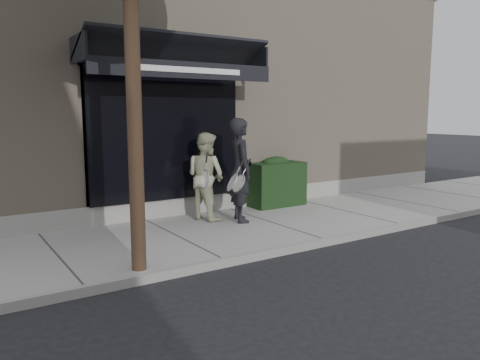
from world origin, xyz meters
TOP-DOWN VIEW (x-y plane):
  - ground at (0.00, 0.00)m, footprint 80.00×80.00m
  - sidewalk at (0.00, 0.00)m, footprint 20.00×3.00m
  - curb at (0.00, -1.55)m, footprint 20.00×0.10m
  - building_facade at (-0.01, 4.96)m, footprint 14.30×8.04m
  - hedge at (1.10, 1.25)m, footprint 1.30×0.70m
  - pedestrian_front at (-0.45, 0.36)m, footprint 0.89×0.96m
  - pedestrian_back at (-0.94, 0.88)m, footprint 0.89×1.01m

SIDE VIEW (x-z plane):
  - ground at x=0.00m, z-range 0.00..0.00m
  - sidewalk at x=0.00m, z-range 0.00..0.12m
  - curb at x=0.00m, z-range 0.00..0.14m
  - hedge at x=1.10m, z-range 0.09..1.23m
  - pedestrian_back at x=-0.94m, z-range 0.12..1.86m
  - pedestrian_front at x=-0.45m, z-range 0.12..2.15m
  - building_facade at x=-0.01m, z-range -0.08..5.56m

